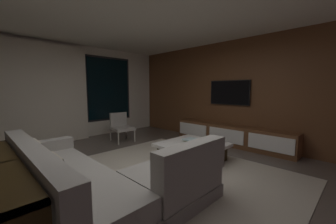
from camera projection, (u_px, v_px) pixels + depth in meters
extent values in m
plane|color=#564C44|center=(150.00, 180.00, 3.16)|extent=(9.20, 9.20, 0.00)
cube|color=silver|center=(65.00, 92.00, 5.58)|extent=(6.60, 0.12, 2.70)
cube|color=black|center=(109.00, 89.00, 6.43)|extent=(1.52, 0.02, 2.02)
cube|color=black|center=(109.00, 89.00, 6.42)|extent=(1.40, 0.03, 1.90)
cube|color=beige|center=(45.00, 95.00, 5.07)|extent=(2.10, 0.12, 2.60)
cube|color=brown|center=(240.00, 93.00, 5.16)|extent=(0.12, 7.80, 2.70)
plane|color=silver|center=(148.00, 1.00, 2.86)|extent=(8.20, 8.20, 0.00)
cube|color=#ADA391|center=(170.00, 175.00, 3.33)|extent=(3.20, 3.80, 0.01)
cube|color=gray|center=(69.00, 198.00, 2.47)|extent=(0.90, 2.50, 0.18)
cube|color=#9E9991|center=(69.00, 182.00, 2.45)|extent=(0.86, 2.42, 0.24)
cube|color=#9E9991|center=(33.00, 165.00, 2.16)|extent=(0.20, 2.50, 0.40)
cube|color=#9E9991|center=(43.00, 147.00, 3.23)|extent=(0.90, 0.20, 0.18)
cube|color=gray|center=(171.00, 193.00, 2.60)|extent=(1.10, 0.90, 0.18)
cube|color=#9E9991|center=(171.00, 177.00, 2.57)|extent=(1.07, 0.86, 0.24)
cube|color=#9E9991|center=(193.00, 160.00, 2.29)|extent=(1.10, 0.20, 0.40)
cube|color=beige|center=(34.00, 154.00, 2.64)|extent=(0.10, 0.36, 0.36)
cube|color=#B2A893|center=(54.00, 173.00, 2.04)|extent=(0.10, 0.36, 0.36)
cube|color=black|center=(192.00, 154.00, 4.00)|extent=(1.00, 1.00, 0.30)
cube|color=white|center=(192.00, 145.00, 3.98)|extent=(1.16, 1.16, 0.06)
cube|color=beige|center=(190.00, 140.00, 4.17)|extent=(0.21, 0.20, 0.03)
cube|color=#A1B8BC|center=(190.00, 139.00, 4.14)|extent=(0.27, 0.22, 0.03)
cylinder|color=#B2ADA0|center=(135.00, 135.00, 5.48)|extent=(0.04, 0.04, 0.36)
cylinder|color=#B2ADA0|center=(118.00, 138.00, 5.18)|extent=(0.04, 0.04, 0.36)
cylinder|color=#B2ADA0|center=(126.00, 132.00, 5.87)|extent=(0.04, 0.04, 0.36)
cylinder|color=#B2ADA0|center=(111.00, 134.00, 5.57)|extent=(0.04, 0.04, 0.36)
cube|color=#9E9991|center=(122.00, 128.00, 5.50)|extent=(0.60, 0.61, 0.08)
cube|color=#9E9991|center=(118.00, 119.00, 5.66)|extent=(0.49, 0.13, 0.38)
cube|color=brown|center=(230.00, 135.00, 5.16)|extent=(0.44, 3.10, 0.52)
cube|color=white|center=(270.00, 143.00, 4.26)|extent=(0.02, 0.93, 0.33)
cube|color=white|center=(225.00, 135.00, 4.99)|extent=(0.02, 0.93, 0.33)
cube|color=white|center=(192.00, 130.00, 5.72)|extent=(0.02, 0.93, 0.33)
cube|color=black|center=(263.00, 147.00, 4.54)|extent=(0.33, 0.68, 0.19)
cube|color=#6385D3|center=(276.00, 150.00, 4.36)|extent=(0.03, 0.04, 0.15)
cube|color=green|center=(269.00, 148.00, 4.45)|extent=(0.03, 0.04, 0.19)
cube|color=#9E5242|center=(263.00, 148.00, 4.54)|extent=(0.03, 0.04, 0.18)
cube|color=#98CC5A|center=(258.00, 147.00, 4.63)|extent=(0.03, 0.04, 0.16)
cube|color=slate|center=(252.00, 146.00, 4.73)|extent=(0.03, 0.04, 0.15)
cube|color=black|center=(229.00, 93.00, 5.26)|extent=(0.04, 1.11, 0.64)
cube|color=black|center=(229.00, 93.00, 5.26)|extent=(0.05, 1.07, 0.60)
cube|color=black|center=(0.00, 224.00, 1.92)|extent=(0.38, 2.04, 0.03)
cube|color=silver|center=(0.00, 221.00, 1.76)|extent=(0.18, 0.04, 0.25)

